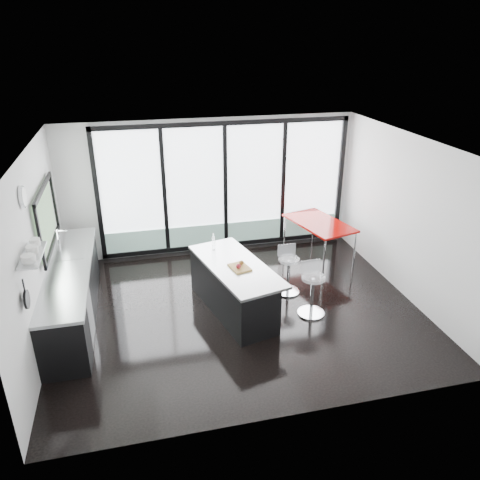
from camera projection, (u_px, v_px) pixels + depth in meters
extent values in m
cube|color=black|center=(238.00, 309.00, 7.97)|extent=(6.00, 5.00, 0.00)
cube|color=white|center=(238.00, 146.00, 6.82)|extent=(6.00, 5.00, 0.00)
cube|color=silver|center=(210.00, 187.00, 9.61)|extent=(6.00, 0.00, 2.80)
cube|color=white|center=(225.00, 186.00, 9.65)|extent=(5.00, 0.02, 2.50)
cube|color=slate|center=(226.00, 233.00, 10.04)|extent=(5.00, 0.02, 0.44)
cube|color=black|center=(164.00, 191.00, 9.35)|extent=(0.08, 0.04, 2.50)
cube|color=black|center=(225.00, 187.00, 9.61)|extent=(0.08, 0.04, 2.50)
cube|color=black|center=(283.00, 183.00, 9.88)|extent=(0.08, 0.04, 2.50)
cube|color=silver|center=(290.00, 321.00, 5.18)|extent=(6.00, 0.00, 2.80)
cube|color=silver|center=(37.00, 253.00, 6.76)|extent=(0.00, 5.00, 2.80)
cube|color=#4F694A|center=(45.00, 218.00, 7.48)|extent=(0.02, 1.60, 0.90)
cube|color=#AAADAF|center=(32.00, 255.00, 5.89)|extent=(0.25, 0.80, 0.03)
cylinder|color=white|center=(23.00, 197.00, 6.11)|extent=(0.04, 0.30, 0.30)
cylinder|color=black|center=(27.00, 299.00, 5.68)|extent=(0.03, 0.24, 0.24)
cube|color=silver|center=(408.00, 218.00, 8.03)|extent=(0.00, 5.00, 2.80)
cube|color=black|center=(72.00, 294.00, 7.58)|extent=(0.65, 3.20, 0.87)
cube|color=#AAADAF|center=(68.00, 269.00, 7.39)|extent=(0.69, 3.24, 0.05)
cube|color=#AAADAF|center=(71.00, 255.00, 7.83)|extent=(0.45, 0.48, 0.06)
cylinder|color=silver|center=(59.00, 243.00, 7.70)|extent=(0.02, 0.02, 0.44)
cube|color=#AAADAF|center=(90.00, 317.00, 6.98)|extent=(0.03, 0.60, 0.80)
cube|color=black|center=(232.00, 289.00, 7.79)|extent=(1.14, 2.11, 0.79)
cube|color=#AAADAF|center=(236.00, 266.00, 7.65)|extent=(1.33, 2.21, 0.05)
cube|color=#BB9047|center=(240.00, 267.00, 7.52)|extent=(0.35, 0.42, 0.03)
sphere|color=maroon|center=(238.00, 266.00, 7.45)|extent=(0.10, 0.10, 0.08)
sphere|color=brown|center=(241.00, 263.00, 7.56)|extent=(0.09, 0.09, 0.08)
cylinder|color=silver|center=(214.00, 243.00, 8.11)|extent=(0.08, 0.08, 0.26)
cylinder|color=silver|center=(312.00, 295.00, 7.69)|extent=(0.47, 0.47, 0.72)
cylinder|color=silver|center=(288.00, 275.00, 8.35)|extent=(0.43, 0.43, 0.69)
cube|color=#850704|center=(318.00, 240.00, 9.62)|extent=(1.19, 1.65, 0.80)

